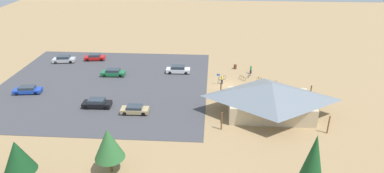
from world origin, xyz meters
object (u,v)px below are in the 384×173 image
Objects in this scene: car_blue_back_corner at (27,90)px; car_white_near_entry at (178,69)px; pine_center at (18,156)px; pine_east at (108,144)px; car_tan_inner_stall at (135,109)px; bicycle_orange_mid_cluster at (244,88)px; car_red_end_stall at (95,57)px; trash_bin at (235,67)px; lot_sign at (218,77)px; pine_far_west at (313,159)px; visitor_crossing_yard at (251,69)px; bike_pavilion at (271,97)px; bicycle_blue_near_porch at (269,87)px; bicycle_white_back_row at (249,75)px; bicycle_silver_near_sign at (222,78)px; car_green_mid_lot at (113,72)px; visitor_by_pavilion at (307,94)px; car_black_by_curb at (97,103)px; car_silver_second_row at (64,59)px; bicycle_yellow_lone_east at (242,78)px; bicycle_purple_front_row at (275,84)px; visitor_near_lot at (222,79)px; bicycle_teal_yard_left at (260,80)px.

car_blue_back_corner is 1.03× the size of car_white_near_entry.
pine_center reaches higher than car_white_near_entry.
car_tan_inner_stall is at bearing -89.13° from pine_east.
bicycle_orange_mid_cluster is 33.86m from car_red_end_stall.
pine_center is at bearing 45.55° from bicycle_orange_mid_cluster.
lot_sign is (3.52, 7.86, 0.96)m from trash_bin.
pine_east reaches higher than trash_bin.
visitor_crossing_yard is (2.95, -33.96, -4.00)m from pine_far_west.
bike_pavilion is 1.94× the size of pine_far_west.
pine_center is 4.89× the size of bicycle_blue_near_porch.
bicycle_white_back_row is at bearing -83.01° from bike_pavilion.
bicycle_silver_near_sign is at bearing -116.11° from pine_east.
car_green_mid_lot reaches higher than car_blue_back_corner.
bike_pavilion reaches higher than visitor_by_pavilion.
car_tan_inner_stall is (17.55, 9.67, 0.32)m from bicycle_orange_mid_cluster.
car_black_by_curb is (6.68, -15.35, -3.06)m from pine_east.
visitor_crossing_yard is at bearing -85.07° from bike_pavilion.
pine_east is 28.38m from car_blue_back_corner.
car_silver_second_row is at bearing -7.68° from bicycle_white_back_row.
bicycle_yellow_lone_east is 22.44m from car_tan_inner_stall.
pine_center is 0.76× the size of pine_far_west.
car_green_mid_lot is (30.67, -2.48, 0.37)m from bicycle_purple_front_row.
visitor_by_pavilion is at bearing 159.16° from car_red_end_stall.
trash_bin is 25.59m from car_tan_inner_stall.
bicycle_white_back_row is 6.47m from visitor_near_lot.
visitor_crossing_yard is (2.59, -6.75, 0.56)m from bicycle_blue_near_porch.
car_red_end_stall reaches higher than bicycle_purple_front_row.
car_white_near_entry is at bearing -31.40° from lot_sign.
bicycle_white_back_row is 0.35× the size of car_black_by_curb.
bicycle_orange_mid_cluster is at bearing 10.86° from bicycle_blue_near_porch.
bicycle_blue_near_porch is at bearing 111.15° from bicycle_teal_yard_left.
bicycle_orange_mid_cluster is at bearing -69.16° from bike_pavilion.
car_tan_inner_stall is 16.09m from car_green_mid_lot.
bicycle_orange_mid_cluster is at bearing 132.43° from bicycle_silver_near_sign.
bicycle_white_back_row is (1.79, -2.03, 0.01)m from bicycle_teal_yard_left.
bicycle_teal_yard_left is at bearing -156.25° from car_black_by_curb.
car_tan_inner_stall is at bearing 166.47° from car_black_by_curb.
visitor_crossing_yard is at bearing -148.71° from car_black_by_curb.
visitor_by_pavilion is at bearing 135.13° from bicycle_white_back_row.
visitor_by_pavilion is at bearing 132.18° from bicycle_purple_front_row.
trash_bin is 44.62m from pine_center.
bicycle_yellow_lone_east is at bearing -130.19° from pine_center.
pine_far_west is 4.94× the size of bicycle_white_back_row.
trash_bin is 0.52× the size of visitor_by_pavilion.
trash_bin is at bearing -110.27° from visitor_near_lot.
bicycle_white_back_row is 0.91× the size of visitor_by_pavilion.
bicycle_orange_mid_cluster is at bearing 90.06° from bicycle_yellow_lone_east.
car_black_by_curb is at bearing 18.66° from bicycle_orange_mid_cluster.
pine_east reaches higher than bicycle_yellow_lone_east.
pine_far_west is (-5.88, 36.32, 4.47)m from trash_bin.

